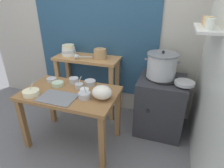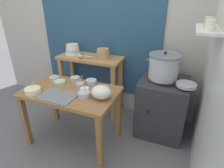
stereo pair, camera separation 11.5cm
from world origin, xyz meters
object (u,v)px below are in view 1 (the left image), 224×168
at_px(bowl_stack_enamel, 69,50).
at_px(prep_bowl_2, 84,90).
at_px(prep_bowl_6, 85,95).
at_px(back_shelf_table, 88,71).
at_px(serving_tray, 57,98).
at_px(stove_block, 160,105).
at_px(prep_bowl_7, 90,82).
at_px(prep_bowl_0, 74,80).
at_px(ladle, 77,57).
at_px(prep_bowl_4, 79,86).
at_px(prep_bowl_1, 31,93).
at_px(clay_pot, 100,54).
at_px(prep_bowl_3, 58,84).
at_px(plastic_bag, 102,92).
at_px(wide_pan, 185,83).
at_px(prep_bowl_5, 52,80).
at_px(prep_table, 71,100).
at_px(steamer_pot, 162,65).

distance_m(bowl_stack_enamel, prep_bowl_2, 0.95).
bearing_deg(prep_bowl_6, back_shelf_table, 113.27).
bearing_deg(serving_tray, stove_block, 36.47).
height_order(prep_bowl_2, prep_bowl_7, prep_bowl_7).
xyz_separation_m(bowl_stack_enamel, prep_bowl_0, (0.35, -0.52, -0.22)).
bearing_deg(ladle, prep_bowl_4, -61.27).
height_order(prep_bowl_1, prep_bowl_7, prep_bowl_1).
bearing_deg(serving_tray, back_shelf_table, 94.40).
relative_size(ladle, prep_bowl_4, 1.73).
bearing_deg(clay_pot, prep_bowl_2, -83.59).
bearing_deg(back_shelf_table, prep_bowl_4, -73.46).
xyz_separation_m(serving_tray, prep_bowl_3, (-0.17, 0.26, 0.02)).
xyz_separation_m(clay_pot, ladle, (-0.30, -0.12, -0.03)).
height_order(prep_bowl_3, prep_bowl_6, prep_bowl_6).
distance_m(stove_block, prep_bowl_1, 1.62).
bearing_deg(plastic_bag, stove_block, 47.06).
xyz_separation_m(back_shelf_table, wide_pan, (1.36, -0.25, 0.12)).
distance_m(stove_block, prep_bowl_5, 1.47).
bearing_deg(ladle, prep_bowl_0, -69.98).
xyz_separation_m(bowl_stack_enamel, plastic_bag, (0.83, -0.77, -0.18)).
relative_size(prep_table, stove_block, 1.41).
height_order(prep_bowl_2, prep_bowl_6, prep_bowl_6).
relative_size(bowl_stack_enamel, prep_bowl_1, 1.22).
xyz_separation_m(serving_tray, plastic_bag, (0.46, 0.14, 0.07)).
bearing_deg(prep_bowl_0, clay_pot, 72.28).
height_order(back_shelf_table, prep_bowl_4, back_shelf_table).
distance_m(steamer_pot, prep_bowl_0, 1.11).
bearing_deg(ladle, prep_bowl_3, -90.66).
xyz_separation_m(prep_bowl_2, prep_bowl_4, (-0.11, 0.08, 0.01)).
height_order(prep_bowl_4, prep_bowl_6, prep_bowl_6).
bearing_deg(plastic_bag, bowl_stack_enamel, 137.04).
bearing_deg(wide_pan, prep_bowl_4, -162.60).
xyz_separation_m(serving_tray, prep_bowl_5, (-0.31, 0.34, 0.02)).
bearing_deg(prep_bowl_2, ladle, 123.44).
height_order(bowl_stack_enamel, prep_bowl_7, bowl_stack_enamel).
bearing_deg(prep_bowl_0, prep_bowl_7, 3.45).
xyz_separation_m(back_shelf_table, serving_tray, (0.07, -0.90, 0.05)).
bearing_deg(prep_bowl_7, prep_table, -121.84).
bearing_deg(prep_bowl_7, clay_pot, 96.55).
bearing_deg(prep_table, prep_bowl_1, -149.77).
distance_m(back_shelf_table, plastic_bag, 0.93).
xyz_separation_m(plastic_bag, wide_pan, (0.83, 0.51, 0.00)).
relative_size(steamer_pot, prep_bowl_7, 3.17).
bearing_deg(prep_bowl_0, plastic_bag, -27.78).
bearing_deg(bowl_stack_enamel, steamer_pot, -5.18).
xyz_separation_m(clay_pot, prep_bowl_5, (-0.45, -0.56, -0.23)).
height_order(bowl_stack_enamel, prep_bowl_1, bowl_stack_enamel).
height_order(clay_pot, plastic_bag, clay_pot).
bearing_deg(bowl_stack_enamel, prep_bowl_3, -72.78).
xyz_separation_m(stove_block, prep_bowl_7, (-0.85, -0.36, 0.37)).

